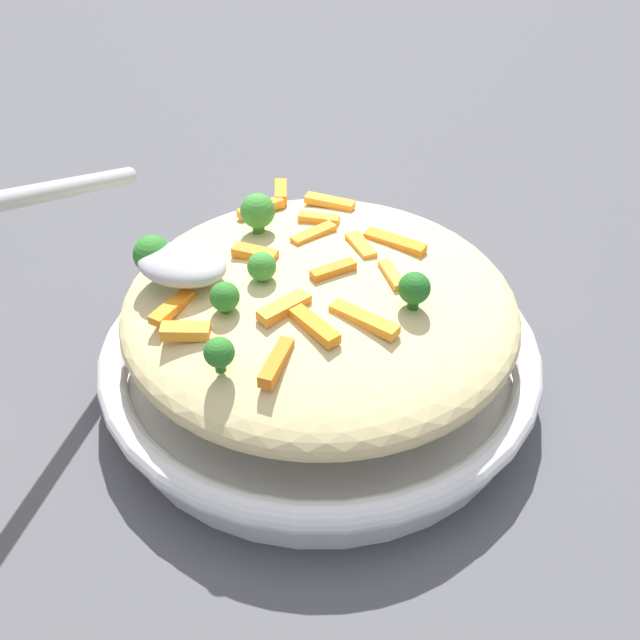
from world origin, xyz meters
TOP-DOWN VIEW (x-y plane):
  - ground_plane at (0.00, 0.00)m, footprint 2.40×2.40m
  - serving_bowl at (0.00, 0.00)m, footprint 0.29×0.29m
  - pasta_mound at (0.00, 0.00)m, footprint 0.25×0.25m
  - carrot_piece_0 at (-0.06, -0.07)m, footprint 0.03×0.02m
  - carrot_piece_1 at (0.01, 0.00)m, footprint 0.03×0.03m
  - carrot_piece_2 at (-0.02, 0.06)m, footprint 0.03×0.01m
  - carrot_piece_3 at (-0.02, 0.04)m, footprint 0.03×0.03m
  - carrot_piece_4 at (0.01, -0.05)m, footprint 0.04×0.03m
  - carrot_piece_5 at (-0.06, 0.07)m, footprint 0.03×0.03m
  - carrot_piece_6 at (-0.08, -0.05)m, footprint 0.02×0.03m
  - carrot_piece_7 at (0.04, 0.01)m, footprint 0.02×0.03m
  - carrot_piece_8 at (0.04, 0.05)m, footprint 0.04×0.02m
  - carrot_piece_9 at (-0.01, -0.04)m, footprint 0.03×0.03m
  - carrot_piece_10 at (0.00, -0.08)m, footprint 0.01×0.04m
  - carrot_piece_11 at (0.04, -0.04)m, footprint 0.04×0.02m
  - carrot_piece_12 at (-0.06, 0.09)m, footprint 0.02×0.03m
  - carrot_piece_13 at (-0.02, 0.09)m, footprint 0.04×0.01m
  - carrot_piece_14 at (-0.04, 0.01)m, footprint 0.03×0.01m
  - carrot_piece_15 at (0.02, 0.03)m, footprint 0.03×0.03m
  - broccoli_floret_0 at (0.06, -0.01)m, footprint 0.02×0.02m
  - broccoli_floret_1 at (-0.03, -0.02)m, footprint 0.02×0.02m
  - broccoli_floret_2 at (-0.04, -0.05)m, footprint 0.02×0.02m
  - broccoli_floret_3 at (-0.05, 0.04)m, footprint 0.02×0.02m
  - broccoli_floret_4 at (-0.03, -0.09)m, footprint 0.02×0.02m
  - broccoli_floret_5 at (-0.10, -0.02)m, footprint 0.02×0.02m
  - serving_spoon at (-0.11, -0.03)m, footprint 0.12×0.17m

SIDE VIEW (x-z plane):
  - ground_plane at x=0.00m, z-range 0.00..0.00m
  - serving_bowl at x=0.00m, z-range 0.00..0.04m
  - pasta_mound at x=0.00m, z-range 0.04..0.10m
  - carrot_piece_13 at x=-0.02m, z-range 0.09..0.09m
  - carrot_piece_6 at x=-0.08m, z-range 0.09..0.09m
  - carrot_piece_5 at x=-0.06m, z-range 0.09..0.10m
  - carrot_piece_12 at x=-0.06m, z-range 0.09..0.10m
  - carrot_piece_0 at x=-0.06m, z-range 0.09..0.10m
  - carrot_piece_10 at x=0.00m, z-range 0.09..0.10m
  - carrot_piece_8 at x=0.04m, z-range 0.09..0.10m
  - carrot_piece_2 at x=-0.02m, z-range 0.09..0.10m
  - carrot_piece_7 at x=0.04m, z-range 0.09..0.10m
  - carrot_piece_11 at x=0.04m, z-range 0.09..0.10m
  - carrot_piece_3 at x=-0.02m, z-range 0.09..0.10m
  - carrot_piece_15 at x=0.02m, z-range 0.09..0.10m
  - carrot_piece_4 at x=0.01m, z-range 0.09..0.10m
  - carrot_piece_14 at x=-0.04m, z-range 0.09..0.10m
  - carrot_piece_9 at x=-0.01m, z-range 0.09..0.10m
  - carrot_piece_1 at x=0.01m, z-range 0.09..0.10m
  - broccoli_floret_4 at x=-0.03m, z-range 0.09..0.11m
  - broccoli_floret_2 at x=-0.04m, z-range 0.09..0.11m
  - broccoli_floret_5 at x=-0.10m, z-range 0.09..0.12m
  - broccoli_floret_1 at x=-0.03m, z-range 0.10..0.12m
  - broccoli_floret_0 at x=0.06m, z-range 0.09..0.12m
  - broccoli_floret_3 at x=-0.05m, z-range 0.09..0.12m
  - serving_spoon at x=-0.11m, z-range 0.08..0.16m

